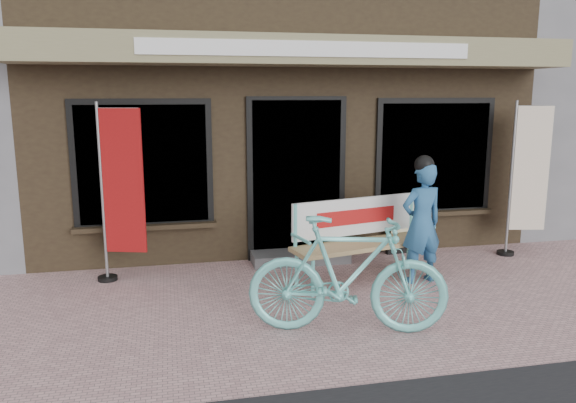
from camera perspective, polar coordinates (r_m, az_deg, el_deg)
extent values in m
plane|color=#C19393|center=(6.01, 5.16, -10.98)|extent=(70.00, 70.00, 0.00)
cube|color=black|center=(10.46, -2.87, 8.57)|extent=(7.00, 6.00, 3.60)
cube|color=gray|center=(7.18, 1.53, 15.02)|extent=(7.00, 0.80, 0.35)
cube|color=white|center=(6.79, 2.37, 15.25)|extent=(4.00, 0.02, 0.18)
cube|color=black|center=(7.58, 0.87, 2.31)|extent=(1.20, 0.06, 2.10)
cube|color=black|center=(7.57, 0.89, 2.30)|extent=(1.35, 0.04, 2.20)
cube|color=black|center=(7.36, -14.51, 3.66)|extent=(1.60, 0.06, 1.50)
cube|color=black|center=(8.22, 14.63, 4.40)|extent=(1.60, 0.06, 1.50)
cube|color=black|center=(7.35, -14.51, 3.65)|extent=(1.75, 0.04, 1.65)
cube|color=black|center=(8.21, 14.66, 4.39)|extent=(1.75, 0.04, 1.65)
cube|color=black|center=(7.44, -14.23, -2.52)|extent=(1.80, 0.18, 0.06)
cube|color=black|center=(8.30, 14.55, -1.14)|extent=(1.80, 0.18, 0.06)
cube|color=#59595B|center=(7.58, 1.24, -5.63)|extent=(1.30, 0.45, 0.15)
cylinder|color=#6BD1CA|center=(6.31, 2.53, -7.82)|extent=(0.05, 0.05, 0.43)
cylinder|color=#6BD1CA|center=(6.65, 0.89, -6.80)|extent=(0.05, 0.05, 0.43)
cylinder|color=#6BD1CA|center=(7.18, 14.10, -5.79)|extent=(0.05, 0.05, 0.43)
cylinder|color=#6BD1CA|center=(7.48, 12.13, -5.02)|extent=(0.05, 0.05, 0.43)
cube|color=tan|center=(6.80, 7.81, -4.37)|extent=(1.88, 0.86, 0.05)
cylinder|color=#6BD1CA|center=(6.51, 0.74, -2.67)|extent=(0.05, 0.05, 0.56)
cylinder|color=#6BD1CA|center=(7.37, 12.41, -1.29)|extent=(0.05, 0.05, 0.56)
cube|color=white|center=(6.91, 6.86, -1.50)|extent=(1.68, 0.43, 0.46)
cube|color=#B21414|center=(6.89, 6.98, -1.54)|extent=(1.07, 0.26, 0.18)
cylinder|color=#6BD1CA|center=(6.34, 1.30, -3.80)|extent=(0.14, 0.44, 0.04)
cylinder|color=#6BD1CA|center=(7.26, 13.55, -2.20)|extent=(0.14, 0.44, 0.04)
imported|color=#2A6092|center=(6.85, 13.42, -2.15)|extent=(0.57, 0.42, 1.45)
sphere|color=black|center=(6.73, 13.68, 3.63)|extent=(0.26, 0.26, 0.23)
imported|color=#6BD1CA|center=(5.33, 6.12, -7.44)|extent=(1.96, 1.02, 1.13)
cylinder|color=gray|center=(6.99, -18.35, 0.77)|extent=(0.04, 0.04, 2.15)
cylinder|color=gray|center=(6.80, -16.94, 9.03)|extent=(0.47, 0.16, 0.02)
cube|color=maroon|center=(6.87, -16.40, 1.95)|extent=(0.48, 0.16, 1.71)
cylinder|color=black|center=(7.24, -17.85, -7.43)|extent=(0.29, 0.29, 0.05)
cylinder|color=gray|center=(8.30, 21.71, 2.09)|extent=(0.04, 0.04, 2.14)
cylinder|color=gray|center=(8.31, 23.78, 8.85)|extent=(0.48, 0.13, 0.02)
cube|color=#F3E0C7|center=(8.38, 23.46, 3.05)|extent=(0.48, 0.13, 1.71)
cylinder|color=black|center=(8.51, 21.21, -4.89)|extent=(0.28, 0.28, 0.05)
cube|color=black|center=(8.08, 11.37, -2.30)|extent=(0.42, 0.12, 0.83)
cube|color=beige|center=(8.02, 11.56, -1.73)|extent=(0.35, 0.06, 0.51)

